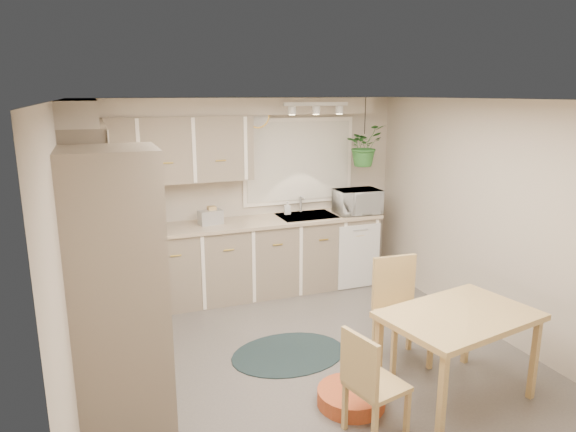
% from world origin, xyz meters
% --- Properties ---
extents(floor, '(4.20, 4.20, 0.00)m').
position_xyz_m(floor, '(0.00, 0.00, 0.00)').
color(floor, '#605A55').
rests_on(floor, ground).
extents(ceiling, '(4.20, 4.20, 0.00)m').
position_xyz_m(ceiling, '(0.00, 0.00, 2.40)').
color(ceiling, white).
rests_on(ceiling, wall_back).
extents(wall_back, '(4.00, 0.04, 2.40)m').
position_xyz_m(wall_back, '(0.00, 2.10, 1.20)').
color(wall_back, '#B8AB98').
rests_on(wall_back, floor).
extents(wall_front, '(4.00, 0.04, 2.40)m').
position_xyz_m(wall_front, '(0.00, -2.10, 1.20)').
color(wall_front, '#B8AB98').
rests_on(wall_front, floor).
extents(wall_left, '(0.04, 4.20, 2.40)m').
position_xyz_m(wall_left, '(-2.00, 0.00, 1.20)').
color(wall_left, '#B8AB98').
rests_on(wall_left, floor).
extents(wall_right, '(0.04, 4.20, 2.40)m').
position_xyz_m(wall_right, '(2.00, 0.00, 1.20)').
color(wall_right, '#B8AB98').
rests_on(wall_right, floor).
extents(base_cab_left, '(0.60, 1.85, 0.90)m').
position_xyz_m(base_cab_left, '(-1.70, 0.88, 0.45)').
color(base_cab_left, gray).
rests_on(base_cab_left, floor).
extents(base_cab_back, '(3.60, 0.60, 0.90)m').
position_xyz_m(base_cab_back, '(-0.20, 1.80, 0.45)').
color(base_cab_back, gray).
rests_on(base_cab_back, floor).
extents(counter_left, '(0.64, 1.89, 0.04)m').
position_xyz_m(counter_left, '(-1.69, 0.88, 0.92)').
color(counter_left, tan).
rests_on(counter_left, base_cab_left).
extents(counter_back, '(3.64, 0.64, 0.04)m').
position_xyz_m(counter_back, '(-0.20, 1.79, 0.92)').
color(counter_back, tan).
rests_on(counter_back, base_cab_back).
extents(oven_stack, '(0.65, 0.65, 2.10)m').
position_xyz_m(oven_stack, '(-1.68, -0.38, 1.05)').
color(oven_stack, gray).
rests_on(oven_stack, floor).
extents(wall_oven_face, '(0.02, 0.56, 0.58)m').
position_xyz_m(wall_oven_face, '(-1.35, -0.38, 1.05)').
color(wall_oven_face, silver).
rests_on(wall_oven_face, oven_stack).
extents(upper_cab_left, '(0.35, 2.00, 0.75)m').
position_xyz_m(upper_cab_left, '(-1.82, 1.00, 1.83)').
color(upper_cab_left, gray).
rests_on(upper_cab_left, wall_left).
extents(upper_cab_back, '(2.00, 0.35, 0.75)m').
position_xyz_m(upper_cab_back, '(-1.00, 1.93, 1.83)').
color(upper_cab_back, gray).
rests_on(upper_cab_back, wall_back).
extents(soffit_left, '(0.30, 2.00, 0.20)m').
position_xyz_m(soffit_left, '(-1.85, 1.00, 2.30)').
color(soffit_left, '#B8AB98').
rests_on(soffit_left, wall_left).
extents(soffit_back, '(3.60, 0.30, 0.20)m').
position_xyz_m(soffit_back, '(-0.20, 1.95, 2.30)').
color(soffit_back, '#B8AB98').
rests_on(soffit_back, wall_back).
extents(cooktop, '(0.52, 0.58, 0.02)m').
position_xyz_m(cooktop, '(-1.68, 0.30, 0.94)').
color(cooktop, silver).
rests_on(cooktop, counter_left).
extents(range_hood, '(0.40, 0.60, 0.14)m').
position_xyz_m(range_hood, '(-1.70, 0.30, 1.40)').
color(range_hood, silver).
rests_on(range_hood, upper_cab_left).
extents(window_blinds, '(1.40, 0.02, 1.00)m').
position_xyz_m(window_blinds, '(0.70, 2.07, 1.60)').
color(window_blinds, white).
rests_on(window_blinds, wall_back).
extents(window_frame, '(1.50, 0.02, 1.10)m').
position_xyz_m(window_frame, '(0.70, 2.08, 1.60)').
color(window_frame, white).
rests_on(window_frame, wall_back).
extents(sink, '(0.70, 0.48, 0.10)m').
position_xyz_m(sink, '(0.70, 1.80, 0.90)').
color(sink, '#B1B5B9').
rests_on(sink, counter_back).
extents(dishwasher_front, '(0.58, 0.02, 0.83)m').
position_xyz_m(dishwasher_front, '(1.30, 1.49, 0.42)').
color(dishwasher_front, silver).
rests_on(dishwasher_front, base_cab_back).
extents(track_light_bar, '(0.80, 0.04, 0.04)m').
position_xyz_m(track_light_bar, '(0.70, 1.55, 2.33)').
color(track_light_bar, silver).
rests_on(track_light_bar, ceiling).
extents(wall_clock, '(0.30, 0.03, 0.30)m').
position_xyz_m(wall_clock, '(0.15, 2.07, 2.18)').
color(wall_clock, '#E0B34F').
rests_on(wall_clock, wall_back).
extents(dining_table, '(1.32, 1.00, 0.75)m').
position_xyz_m(dining_table, '(0.86, -0.96, 0.38)').
color(dining_table, tan).
rests_on(dining_table, floor).
extents(chair_left, '(0.47, 0.47, 0.83)m').
position_xyz_m(chair_left, '(0.03, -1.13, 0.42)').
color(chair_left, tan).
rests_on(chair_left, floor).
extents(chair_back, '(0.48, 0.48, 0.97)m').
position_xyz_m(chair_back, '(0.78, -0.31, 0.49)').
color(chair_back, tan).
rests_on(chair_back, floor).
extents(braided_rug, '(1.15, 0.88, 0.01)m').
position_xyz_m(braided_rug, '(-0.16, 0.19, 0.01)').
color(braided_rug, black).
rests_on(braided_rug, floor).
extents(pet_bed, '(0.70, 0.70, 0.13)m').
position_xyz_m(pet_bed, '(0.02, -0.75, 0.06)').
color(pet_bed, '#BD4825').
rests_on(pet_bed, floor).
extents(microwave, '(0.57, 0.33, 0.38)m').
position_xyz_m(microwave, '(1.36, 1.70, 1.13)').
color(microwave, silver).
rests_on(microwave, counter_back).
extents(soap_bottle, '(0.12, 0.19, 0.08)m').
position_xyz_m(soap_bottle, '(0.49, 1.95, 0.98)').
color(soap_bottle, silver).
rests_on(soap_bottle, counter_back).
extents(hanging_plant, '(0.61, 0.64, 0.41)m').
position_xyz_m(hanging_plant, '(1.43, 1.70, 1.75)').
color(hanging_plant, '#2C6829').
rests_on(hanging_plant, ceiling).
extents(coffee_maker, '(0.21, 0.23, 0.30)m').
position_xyz_m(coffee_maker, '(-1.16, 1.80, 1.09)').
color(coffee_maker, black).
rests_on(coffee_maker, counter_back).
extents(toaster, '(0.30, 0.20, 0.17)m').
position_xyz_m(toaster, '(-0.53, 1.82, 1.02)').
color(toaster, '#B1B5B9').
rests_on(toaster, counter_back).
extents(knife_block, '(0.10, 0.10, 0.21)m').
position_xyz_m(knife_block, '(-0.50, 1.85, 1.04)').
color(knife_block, tan).
rests_on(knife_block, counter_back).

